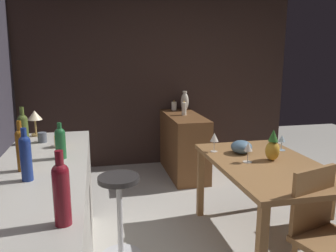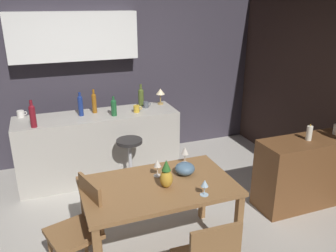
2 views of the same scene
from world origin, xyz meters
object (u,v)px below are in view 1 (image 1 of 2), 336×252
Objects in this scene: bar_stool at (120,216)px; wine_glass_right at (214,138)px; counter_lamp at (35,117)px; wine_bottle_cobalt at (26,156)px; pineapple_centerpiece at (273,147)px; wine_bottle_olive at (23,128)px; dining_table at (267,173)px; fruit_bowl at (241,147)px; wine_bottle_ruby at (61,191)px; chair_near_window at (325,233)px; cup_slate at (42,137)px; wine_bottle_green at (60,142)px; pillar_candle_tall at (174,106)px; wine_glass_center at (248,148)px; cup_mustard at (60,141)px; wine_glass_left at (282,139)px; pillar_candle_short at (184,109)px; vase_ceramic_ivory at (185,101)px; wine_bottle_amber at (21,148)px; sideboard_cabinet at (184,145)px.

wine_glass_right reaches higher than bar_stool.
wine_bottle_cobalt is at bearing -173.56° from counter_lamp.
pineapple_centerpiece is 2.05m from wine_bottle_olive.
dining_table is 7.22× the size of fruit_bowl.
wine_bottle_ruby reaches higher than wine_glass_right.
chair_near_window is 2.33m from wine_bottle_olive.
wine_bottle_olive is 0.17m from cup_slate.
wine_bottle_green is 2.72m from pillar_candle_tall.
fruit_bowl is (-0.10, -0.22, -0.07)m from wine_glass_right.
cup_mustard is (0.22, 1.49, 0.08)m from wine_glass_center.
counter_lamp is (1.13, 0.13, 0.02)m from wine_bottle_cobalt.
wine_glass_center is at bearing -89.99° from bar_stool.
counter_lamp reaches higher than dining_table.
wine_bottle_ruby reaches higher than chair_near_window.
wine_bottle_cobalt is at bearing 159.21° from wine_bottle_green.
wine_glass_left is at bearing -88.89° from cup_mustard.
chair_near_window is 6.18× the size of pillar_candle_tall.
fruit_bowl reaches higher than dining_table.
counter_lamp reaches higher than wine_glass_center.
wine_bottle_green is 1.32× the size of pillar_candle_short.
vase_ceramic_ivory is at bearing -45.60° from wine_bottle_olive.
fruit_bowl is 1.86m from counter_lamp.
wine_glass_center is 0.22m from pineapple_centerpiece.
wine_bottle_olive is at bearing 87.19° from wine_glass_left.
counter_lamp is at bearing 134.31° from pillar_candle_tall.
fruit_bowl is 1.96m from wine_bottle_ruby.
wine_glass_right is 1.68m from wine_bottle_cobalt.
dining_table is at bearing -106.09° from wine_glass_center.
wine_bottle_amber reaches higher than wine_glass_center.
pillar_candle_short is (1.42, -1.59, -0.04)m from cup_slate.
sideboard_cabinet reaches higher than dining_table.
pineapple_centerpiece reaches higher than bar_stool.
cup_slate is 0.46× the size of counter_lamp.
cup_slate is at bearing 88.04° from wine_glass_right.
pillar_candle_tall is (3.32, -1.27, -0.17)m from wine_bottle_ruby.
sideboard_cabinet is 4.15× the size of pineapple_centerpiece.
wine_bottle_ruby reaches higher than wine_glass_left.
bar_stool is 3.05× the size of counter_lamp.
wine_glass_center is at bearing 91.30° from pineapple_centerpiece.
wine_bottle_ruby is at bearing -174.53° from wine_bottle_green.
fruit_bowl reaches higher than sideboard_cabinet.
cup_mustard reaches higher than fruit_bowl.
wine_bottle_cobalt is 1.10× the size of vase_ceramic_ivory.
sideboard_cabinet is 10.40× the size of cup_slate.
dining_table is 1.25m from bar_stool.
sideboard_cabinet is at bearing -4.25° from wine_glass_right.
wine_bottle_green reaches higher than pillar_candle_short.
wine_bottle_amber is at bearing 76.12° from chair_near_window.
wine_bottle_ruby is at bearing 139.74° from wine_glass_right.
wine_glass_left is 2.07m from pillar_candle_tall.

